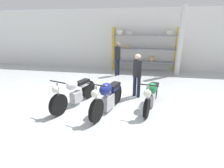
% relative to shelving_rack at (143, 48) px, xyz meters
% --- Properties ---
extents(ground_plane, '(30.00, 30.00, 0.00)m').
position_rel_shelving_rack_xyz_m(ground_plane, '(-0.91, -5.54, -1.38)').
color(ground_plane, '#B2B7B7').
extents(back_wall, '(30.00, 0.08, 3.60)m').
position_rel_shelving_rack_xyz_m(back_wall, '(-0.91, 0.36, 0.42)').
color(back_wall, white).
rests_on(back_wall, ground_plane).
extents(shelving_rack, '(3.76, 0.63, 2.54)m').
position_rel_shelving_rack_xyz_m(shelving_rack, '(0.00, 0.00, 0.00)').
color(shelving_rack, gold).
rests_on(shelving_rack, ground_plane).
extents(support_pillar, '(0.28, 0.28, 3.60)m').
position_rel_shelving_rack_xyz_m(support_pillar, '(1.94, -0.64, 0.42)').
color(support_pillar, silver).
rests_on(support_pillar, ground_plane).
extents(motorcycle_white, '(0.88, 2.12, 1.04)m').
position_rel_shelving_rack_xyz_m(motorcycle_white, '(-2.08, -5.55, -0.91)').
color(motorcycle_white, black).
rests_on(motorcycle_white, ground_plane).
extents(motorcycle_blue, '(0.74, 1.99, 1.08)m').
position_rel_shelving_rack_xyz_m(motorcycle_blue, '(-0.93, -5.79, -0.88)').
color(motorcycle_blue, black).
rests_on(motorcycle_blue, ground_plane).
extents(motorcycle_green, '(0.68, 2.02, 0.99)m').
position_rel_shelving_rack_xyz_m(motorcycle_green, '(0.40, -5.23, -0.91)').
color(motorcycle_green, black).
rests_on(motorcycle_green, ground_plane).
extents(person_browsing, '(0.44, 0.44, 1.61)m').
position_rel_shelving_rack_xyz_m(person_browsing, '(-0.11, -4.34, -0.44)').
color(person_browsing, '#1E2338').
rests_on(person_browsing, ground_plane).
extents(person_near_rack, '(0.44, 0.44, 1.77)m').
position_rel_shelving_rack_xyz_m(person_near_rack, '(-1.30, -1.39, -0.33)').
color(person_near_rack, '#1E2338').
rests_on(person_near_rack, ground_plane).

